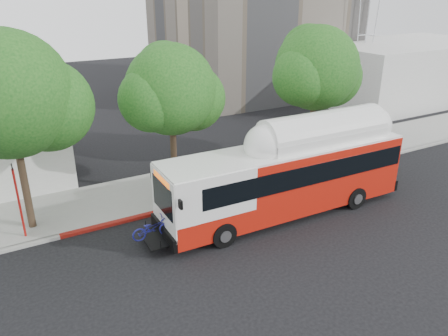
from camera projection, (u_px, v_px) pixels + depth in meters
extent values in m
plane|color=black|center=(242.00, 232.00, 21.62)|extent=(120.00, 120.00, 0.00)
cube|color=gray|center=(187.00, 184.00, 26.83)|extent=(60.00, 5.00, 0.15)
cube|color=gray|center=(207.00, 200.00, 24.74)|extent=(60.00, 0.30, 0.15)
cube|color=maroon|center=(157.00, 212.00, 23.38)|extent=(10.00, 0.32, 0.16)
cylinder|color=#2D2116|center=(23.00, 173.00, 20.82)|extent=(0.36, 0.36, 6.08)
sphere|color=#154915|center=(8.00, 94.00, 19.37)|extent=(5.80, 5.80, 5.80)
sphere|color=#154915|center=(47.00, 106.00, 20.54)|extent=(4.35, 4.35, 4.35)
cylinder|color=#2D2116|center=(174.00, 148.00, 24.97)|extent=(0.36, 0.36, 5.44)
sphere|color=#154915|center=(171.00, 89.00, 23.67)|extent=(5.00, 5.00, 5.00)
sphere|color=#154915|center=(192.00, 98.00, 24.71)|extent=(3.75, 3.75, 3.75)
cylinder|color=#2D2116|center=(312.00, 122.00, 29.27)|extent=(0.36, 0.36, 5.76)
sphere|color=#154915|center=(317.00, 68.00, 27.89)|extent=(5.40, 5.40, 5.40)
sphere|color=#154915|center=(331.00, 77.00, 29.00)|extent=(4.05, 4.05, 4.05)
cube|color=silver|center=(403.00, 70.00, 46.94)|extent=(20.00, 12.00, 6.00)
cube|color=red|center=(285.00, 179.00, 22.72)|extent=(13.48, 3.17, 3.25)
cube|color=black|center=(295.00, 165.00, 22.71)|extent=(12.14, 3.22, 1.06)
cube|color=white|center=(287.00, 149.00, 22.08)|extent=(13.48, 3.09, 0.11)
cube|color=white|center=(322.00, 137.00, 22.95)|extent=(7.20, 2.38, 0.62)
cube|color=black|center=(153.00, 238.00, 20.08)|extent=(0.93, 2.03, 0.07)
imported|color=navy|center=(152.00, 228.00, 19.87)|extent=(0.71, 1.93, 1.01)
cylinder|color=#AC1612|center=(20.00, 205.00, 20.40)|extent=(0.11, 0.11, 3.66)
cube|color=black|center=(12.00, 167.00, 19.67)|extent=(0.05, 0.37, 0.23)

